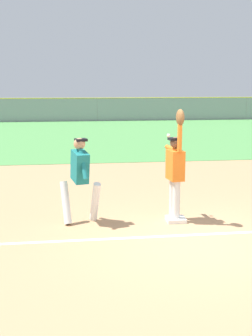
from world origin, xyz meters
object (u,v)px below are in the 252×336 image
(parked_car_white, at_px, (60,108))
(parked_car_black, at_px, (185,108))
(fielder, at_px, (175,167))
(parked_car_silver, at_px, (125,108))
(runner, at_px, (80,174))
(baseball, at_px, (169,135))
(first_base, at_px, (176,219))

(parked_car_white, xyz_separation_m, parked_car_black, (10.38, -0.70, 0.00))
(fielder, bearing_deg, parked_car_white, -91.31)
(parked_car_white, bearing_deg, parked_car_silver, -4.81)
(runner, bearing_deg, baseball, -5.30)
(parked_car_silver, relative_size, parked_car_black, 1.00)
(fielder, xyz_separation_m, parked_car_white, (-2.58, 29.10, -0.45))
(fielder, relative_size, runner, 1.33)
(baseball, relative_size, parked_car_white, 0.02)
(runner, relative_size, parked_car_black, 0.38)
(fielder, relative_size, parked_car_white, 0.52)
(parked_car_silver, bearing_deg, baseball, -102.56)
(baseball, bearing_deg, parked_car_black, 74.32)
(parked_car_black, bearing_deg, baseball, -112.07)
(first_base, distance_m, runner, 2.15)
(first_base, relative_size, parked_car_white, 0.09)
(baseball, xyz_separation_m, parked_car_silver, (2.84, 28.21, -1.03))
(fielder, bearing_deg, first_base, 95.01)
(parked_car_white, bearing_deg, runner, -88.40)
(runner, xyz_separation_m, parked_car_white, (-0.67, 28.99, -0.32))
(first_base, distance_m, parked_car_black, 29.52)
(first_base, bearing_deg, parked_car_silver, 84.47)
(runner, relative_size, parked_car_silver, 0.37)
(first_base, height_order, parked_car_silver, parked_car_silver)
(runner, height_order, parked_car_white, runner)
(baseball, bearing_deg, fielder, -82.16)
(first_base, height_order, baseball, baseball)
(parked_car_silver, bearing_deg, parked_car_white, 168.13)
(parked_car_silver, bearing_deg, fielder, -102.36)
(baseball, xyz_separation_m, parked_car_black, (7.86, 27.99, -1.03))
(parked_car_white, height_order, parked_car_silver, same)
(parked_car_black, bearing_deg, fielder, -111.74)
(parked_car_white, relative_size, parked_car_black, 0.96)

